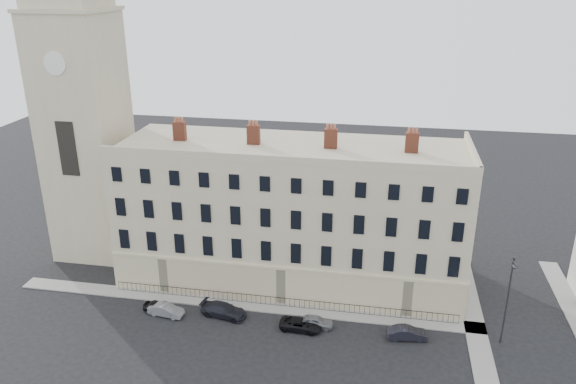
# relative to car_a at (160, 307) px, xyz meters

# --- Properties ---
(ground) EXTENTS (160.00, 160.00, 0.00)m
(ground) POSITION_rel_car_a_xyz_m (17.62, -2.34, -0.56)
(ground) COLOR black
(ground) RESTS_ON ground
(terrace) EXTENTS (36.22, 12.22, 17.00)m
(terrace) POSITION_rel_car_a_xyz_m (11.66, 9.63, 6.94)
(terrace) COLOR #C1B190
(terrace) RESTS_ON ground
(church_tower) EXTENTS (8.00, 8.13, 44.00)m
(church_tower) POSITION_rel_car_a_xyz_m (-12.38, 11.66, 18.10)
(church_tower) COLOR #C1B190
(church_tower) RESTS_ON ground
(pavement_terrace) EXTENTS (48.00, 2.00, 0.12)m
(pavement_terrace) POSITION_rel_car_a_xyz_m (7.62, 2.66, -0.50)
(pavement_terrace) COLOR gray
(pavement_terrace) RESTS_ON ground
(pavement_east_return) EXTENTS (2.00, 24.00, 0.12)m
(pavement_east_return) POSITION_rel_car_a_xyz_m (30.62, 5.66, -0.50)
(pavement_east_return) COLOR gray
(pavement_east_return) RESTS_ON ground
(pavement_adjacent) EXTENTS (2.00, 20.00, 0.12)m
(pavement_adjacent) POSITION_rel_car_a_xyz_m (40.62, 7.66, -0.50)
(pavement_adjacent) COLOR gray
(pavement_adjacent) RESTS_ON ground
(railings) EXTENTS (35.00, 0.04, 0.96)m
(railings) POSITION_rel_car_a_xyz_m (11.62, 3.06, -0.01)
(railings) COLOR black
(railings) RESTS_ON ground
(car_a) EXTENTS (3.35, 1.54, 1.11)m
(car_a) POSITION_rel_car_a_xyz_m (0.00, 0.00, 0.00)
(car_a) COLOR black
(car_a) RESTS_ON ground
(car_b) EXTENTS (3.73, 1.69, 1.19)m
(car_b) POSITION_rel_car_a_xyz_m (0.87, -0.47, 0.04)
(car_b) COLOR slate
(car_b) RESTS_ON ground
(car_c) EXTENTS (4.84, 2.61, 1.33)m
(car_c) POSITION_rel_car_a_xyz_m (6.49, 0.43, 0.11)
(car_c) COLOR black
(car_c) RESTS_ON ground
(car_d) EXTENTS (4.09, 2.02, 1.12)m
(car_d) POSITION_rel_car_a_xyz_m (14.31, -0.43, 0.00)
(car_d) COLOR black
(car_d) RESTS_ON ground
(car_e) EXTENTS (3.47, 1.48, 1.17)m
(car_e) POSITION_rel_car_a_xyz_m (15.59, 0.25, 0.03)
(car_e) COLOR gray
(car_e) RESTS_ON ground
(car_f) EXTENTS (3.84, 1.79, 1.22)m
(car_f) POSITION_rel_car_a_xyz_m (24.18, -0.11, 0.05)
(car_f) COLOR black
(car_f) RESTS_ON ground
(streetlamp) EXTENTS (0.56, 1.88, 8.79)m
(streetlamp) POSITION_rel_car_a_xyz_m (32.60, 0.75, 4.32)
(streetlamp) COLOR #313036
(streetlamp) RESTS_ON ground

